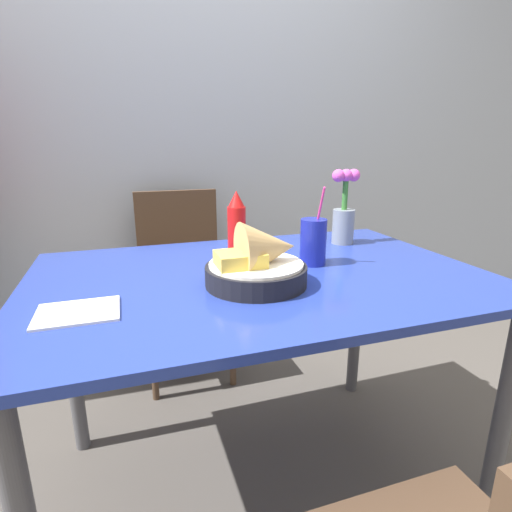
% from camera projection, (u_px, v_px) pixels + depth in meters
% --- Properties ---
extents(ground_plane, '(12.00, 12.00, 0.00)m').
position_uv_depth(ground_plane, '(259.00, 481.00, 1.36)').
color(ground_plane, '#4C4742').
extents(wall_window, '(7.00, 0.06, 2.60)m').
position_uv_depth(wall_window, '(189.00, 104.00, 2.01)').
color(wall_window, '#9EA8B7').
rests_on(wall_window, ground_plane).
extents(dining_table, '(1.29, 0.86, 0.75)m').
position_uv_depth(dining_table, '(260.00, 303.00, 1.18)').
color(dining_table, '#233893').
rests_on(dining_table, ground_plane).
extents(chair_far_window, '(0.40, 0.40, 0.89)m').
position_uv_depth(chair_far_window, '(182.00, 267.00, 1.97)').
color(chair_far_window, '#473323').
rests_on(chair_far_window, ground_plane).
extents(food_basket, '(0.27, 0.27, 0.17)m').
position_uv_depth(food_basket, '(260.00, 263.00, 1.05)').
color(food_basket, black).
rests_on(food_basket, dining_table).
extents(ketchup_bottle, '(0.06, 0.06, 0.22)m').
position_uv_depth(ketchup_bottle, '(237.00, 228.00, 1.25)').
color(ketchup_bottle, red).
rests_on(ketchup_bottle, dining_table).
extents(drink_cup, '(0.08, 0.08, 0.24)m').
position_uv_depth(drink_cup, '(313.00, 243.00, 1.22)').
color(drink_cup, '#192399').
rests_on(drink_cup, dining_table).
extents(flower_vase, '(0.11, 0.08, 0.27)m').
position_uv_depth(flower_vase, '(344.00, 213.00, 1.46)').
color(flower_vase, gray).
rests_on(flower_vase, dining_table).
extents(napkin, '(0.17, 0.14, 0.01)m').
position_uv_depth(napkin, '(78.00, 312.00, 0.88)').
color(napkin, white).
rests_on(napkin, dining_table).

